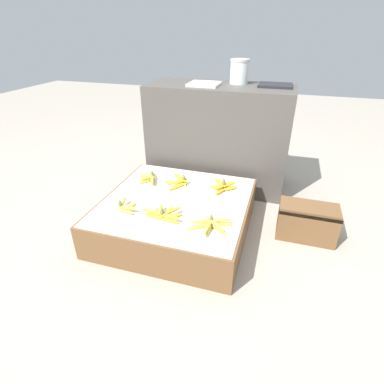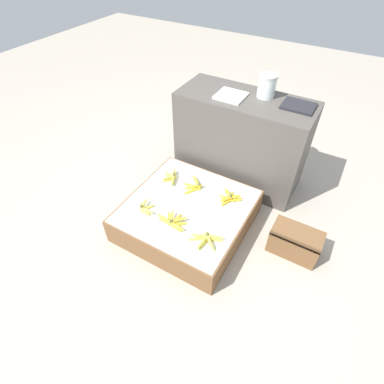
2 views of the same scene
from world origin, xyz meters
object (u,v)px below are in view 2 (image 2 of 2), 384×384
object	(u,v)px
banana_bunch_middle_midright	(230,198)
banana_bunch_front_midright	(206,239)
banana_bunch_front_left	(145,208)
foam_tray_white	(231,96)
wooden_crate	(295,242)
banana_bunch_middle_left	(172,177)
banana_bunch_front_midleft	(172,221)
glass_jar	(267,86)
banana_bunch_middle_midleft	(194,185)

from	to	relation	value
banana_bunch_middle_midright	banana_bunch_front_midright	bearing A→B (deg)	-85.95
banana_bunch_front_left	foam_tray_white	xyz separation A→B (m)	(0.24, 0.94, 0.58)
banana_bunch_front_left	banana_bunch_front_midright	world-z (taller)	banana_bunch_front_left
wooden_crate	banana_bunch_front_left	world-z (taller)	banana_bunch_front_left
banana_bunch_middle_left	banana_bunch_front_left	bearing A→B (deg)	-87.55
banana_bunch_front_midleft	banana_bunch_middle_midright	bearing A→B (deg)	58.94
banana_bunch_middle_left	glass_jar	bearing A→B (deg)	53.67
banana_bunch_middle_midleft	banana_bunch_middle_midright	size ratio (longest dim) A/B	1.24
banana_bunch_middle_left	foam_tray_white	xyz separation A→B (m)	(0.25, 0.53, 0.58)
glass_jar	foam_tray_white	bearing A→B (deg)	-149.41
banana_bunch_middle_midright	glass_jar	distance (m)	0.92
banana_bunch_front_left	banana_bunch_middle_midright	bearing A→B (deg)	39.36
foam_tray_white	banana_bunch_middle_left	bearing A→B (deg)	-115.67
wooden_crate	banana_bunch_front_left	size ratio (longest dim) A/B	2.14
banana_bunch_front_midright	banana_bunch_middle_left	distance (m)	0.71
banana_bunch_front_left	banana_bunch_middle_left	world-z (taller)	banana_bunch_middle_left
banana_bunch_front_left	banana_bunch_middle_midright	world-z (taller)	banana_bunch_middle_midright
banana_bunch_front_midleft	foam_tray_white	world-z (taller)	foam_tray_white
banana_bunch_front_midright	banana_bunch_middle_midright	size ratio (longest dim) A/B	1.24
banana_bunch_front_midright	banana_bunch_middle_midleft	distance (m)	0.56
banana_bunch_front_left	banana_bunch_middle_left	bearing A→B (deg)	92.45
banana_bunch_front_left	banana_bunch_front_midleft	size ratio (longest dim) A/B	0.67
banana_bunch_front_midleft	banana_bunch_front_left	bearing A→B (deg)	178.60
banana_bunch_front_midright	banana_bunch_middle_midright	bearing A→B (deg)	94.05
banana_bunch_front_midright	banana_bunch_middle_midleft	size ratio (longest dim) A/B	1.00
glass_jar	foam_tray_white	distance (m)	0.29
wooden_crate	banana_bunch_front_midright	bearing A→B (deg)	-142.95
banana_bunch_middle_midright	glass_jar	world-z (taller)	glass_jar
glass_jar	banana_bunch_front_midright	bearing A→B (deg)	-86.05
wooden_crate	foam_tray_white	world-z (taller)	foam_tray_white
wooden_crate	banana_bunch_front_left	xyz separation A→B (m)	(-1.09, -0.39, 0.14)
banana_bunch_middle_midleft	banana_bunch_middle_midright	bearing A→B (deg)	1.94
wooden_crate	glass_jar	xyz separation A→B (m)	(-0.62, 0.69, 0.80)
wooden_crate	banana_bunch_middle_midleft	world-z (taller)	banana_bunch_middle_midleft
banana_bunch_front_midleft	banana_bunch_middle_left	size ratio (longest dim) A/B	1.22
banana_bunch_front_left	glass_jar	xyz separation A→B (m)	(0.47, 1.08, 0.66)
foam_tray_white	banana_bunch_middle_midleft	bearing A→B (deg)	-93.53
wooden_crate	banana_bunch_front_midleft	distance (m)	0.93
foam_tray_white	wooden_crate	bearing A→B (deg)	-32.87
banana_bunch_front_midleft	foam_tray_white	bearing A→B (deg)	91.35
banana_bunch_middle_midleft	banana_bunch_front_midleft	bearing A→B (deg)	-82.62
wooden_crate	glass_jar	size ratio (longest dim) A/B	2.05
banana_bunch_front_left	foam_tray_white	world-z (taller)	foam_tray_white
banana_bunch_front_left	glass_jar	size ratio (longest dim) A/B	0.96
banana_bunch_front_midleft	banana_bunch_front_midright	size ratio (longest dim) A/B	1.06
banana_bunch_front_left	foam_tray_white	bearing A→B (deg)	75.85
banana_bunch_middle_midleft	glass_jar	size ratio (longest dim) A/B	1.36
banana_bunch_middle_midright	banana_bunch_middle_midleft	bearing A→B (deg)	-178.06
foam_tray_white	banana_bunch_middle_midright	bearing A→B (deg)	-61.12
banana_bunch_front_left	wooden_crate	bearing A→B (deg)	19.46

